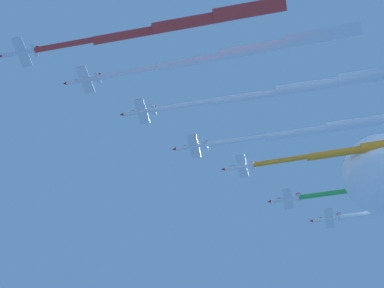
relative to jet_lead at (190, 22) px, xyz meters
name	(u,v)px	position (x,y,z in m)	size (l,w,h in m)	color
jet_lead	(190,22)	(0.00, 0.00, 0.00)	(54.89, 49.21, 3.72)	silver
jet_port_inner	(260,48)	(19.99, -0.47, 2.97)	(58.59, 53.47, 3.68)	silver
jet_starboard_inner	(315,85)	(38.92, 2.25, 2.95)	(60.82, 52.85, 3.70)	silver
jet_port_mid	(365,122)	(56.82, 4.36, 0.62)	(61.42, 53.21, 3.72)	silver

